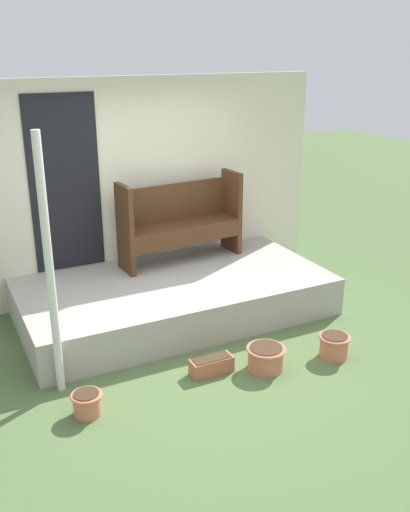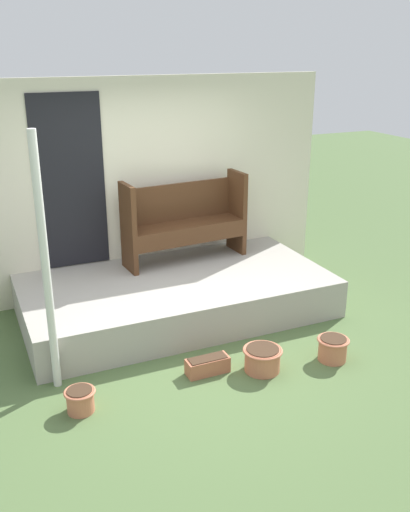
% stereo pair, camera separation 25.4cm
% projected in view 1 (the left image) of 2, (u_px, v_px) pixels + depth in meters
% --- Properties ---
extents(ground_plane, '(24.00, 24.00, 0.00)m').
position_uv_depth(ground_plane, '(194.00, 351.00, 5.79)').
color(ground_plane, '#516B3D').
extents(porch_slab, '(3.44, 1.77, 0.44)m').
position_uv_depth(porch_slab, '(175.00, 296.00, 6.53)').
color(porch_slab, '#A8A399').
rests_on(porch_slab, ground_plane).
extents(house_wall, '(4.64, 0.08, 2.60)m').
position_uv_depth(house_wall, '(140.00, 187.00, 6.90)').
color(house_wall, beige).
rests_on(house_wall, ground_plane).
extents(support_post, '(0.07, 0.07, 2.32)m').
position_uv_depth(support_post, '(50.00, 270.00, 4.76)').
color(support_post, silver).
rests_on(support_post, ground_plane).
extents(bench, '(1.54, 0.52, 1.03)m').
position_uv_depth(bench, '(180.00, 218.00, 6.86)').
color(bench, '#4C2D19').
rests_on(bench, porch_slab).
extents(flower_pot_left, '(0.27, 0.27, 0.21)m').
position_uv_depth(flower_pot_left, '(87.00, 403.00, 4.76)').
color(flower_pot_left, '#C67251').
rests_on(flower_pot_left, ground_plane).
extents(flower_pot_middle, '(0.38, 0.38, 0.23)m').
position_uv_depth(flower_pot_middle, '(266.00, 357.00, 5.44)').
color(flower_pot_middle, '#C67251').
rests_on(flower_pot_middle, ground_plane).
extents(flower_pot_right, '(0.32, 0.32, 0.24)m').
position_uv_depth(flower_pot_right, '(334.00, 345.00, 5.65)').
color(flower_pot_right, '#C67251').
rests_on(flower_pot_right, ground_plane).
extents(planter_box_rect, '(0.41, 0.16, 0.16)m').
position_uv_depth(planter_box_rect, '(212.00, 365.00, 5.38)').
color(planter_box_rect, '#B76647').
rests_on(planter_box_rect, ground_plane).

